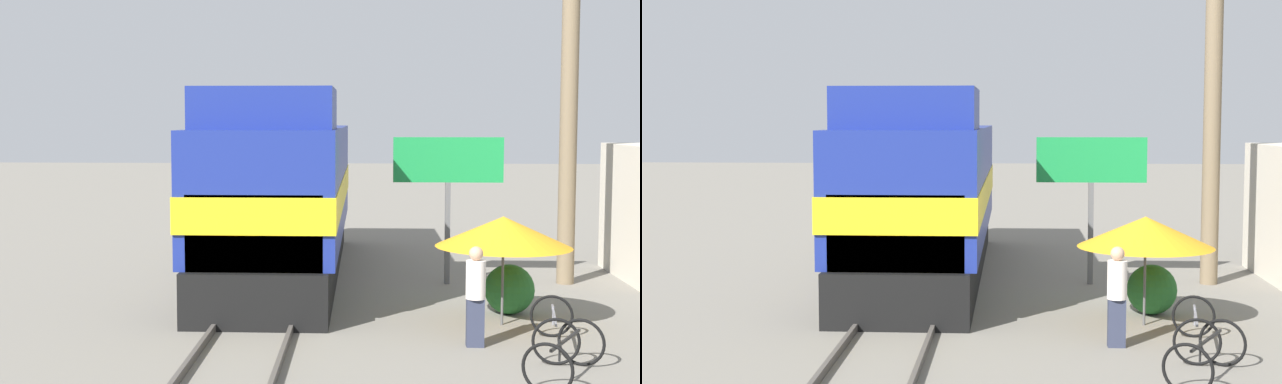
% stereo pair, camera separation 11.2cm
% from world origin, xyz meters
% --- Properties ---
extents(ground_plane, '(120.00, 120.00, 0.00)m').
position_xyz_m(ground_plane, '(0.00, 0.00, 0.00)').
color(ground_plane, slate).
extents(rail_near, '(0.08, 29.40, 0.15)m').
position_xyz_m(rail_near, '(-0.72, 0.00, 0.07)').
color(rail_near, '#4C4742').
rests_on(rail_near, ground_plane).
extents(rail_far, '(0.08, 29.40, 0.15)m').
position_xyz_m(rail_far, '(0.72, 0.00, 0.07)').
color(rail_far, '#4C4742').
rests_on(rail_far, ground_plane).
extents(locomotive, '(3.08, 12.22, 4.57)m').
position_xyz_m(locomotive, '(0.00, 3.97, 2.00)').
color(locomotive, black).
rests_on(locomotive, ground_plane).
extents(utility_pole, '(1.80, 0.41, 11.96)m').
position_xyz_m(utility_pole, '(6.86, 3.45, 6.04)').
color(utility_pole, '#726047').
rests_on(utility_pole, ground_plane).
extents(vendor_umbrella, '(2.59, 2.59, 2.09)m').
position_xyz_m(vendor_umbrella, '(4.69, -0.94, 1.79)').
color(vendor_umbrella, '#4C4C4C').
rests_on(vendor_umbrella, ground_plane).
extents(billboard_sign, '(2.59, 0.12, 3.50)m').
position_xyz_m(billboard_sign, '(4.03, 3.26, 2.72)').
color(billboard_sign, '#595959').
rests_on(billboard_sign, ground_plane).
extents(shrub_cluster, '(1.01, 1.01, 1.01)m').
position_xyz_m(shrub_cluster, '(4.98, 0.02, 0.50)').
color(shrub_cluster, '#236028').
rests_on(shrub_cluster, ground_plane).
extents(person_bystander, '(0.34, 0.34, 1.75)m').
position_xyz_m(person_bystander, '(3.98, -2.61, 0.95)').
color(person_bystander, '#2D3347').
rests_on(person_bystander, ground_plane).
extents(bicycle, '(1.08, 2.03, 0.77)m').
position_xyz_m(bicycle, '(5.28, -2.79, 0.39)').
color(bicycle, black).
rests_on(bicycle, ground_plane).
extents(bicycle_spare, '(1.55, 1.97, 0.77)m').
position_xyz_m(bicycle_spare, '(5.10, -4.53, 0.39)').
color(bicycle_spare, black).
rests_on(bicycle_spare, ground_plane).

